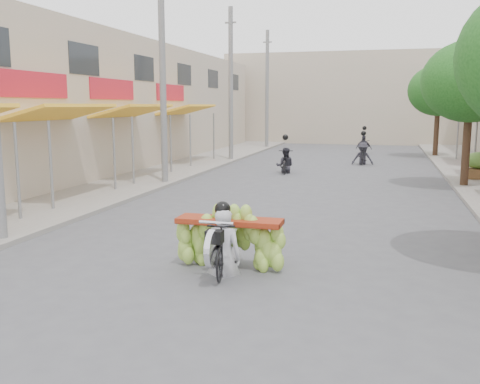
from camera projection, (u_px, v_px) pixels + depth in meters
name	position (u px, v px, depth m)	size (l,w,h in m)	color
ground	(185.00, 322.00, 7.41)	(120.00, 120.00, 0.00)	#4F4F53
sidewalk_left	(158.00, 172.00, 23.49)	(4.00, 60.00, 0.12)	gray
shophouse_row_left	(42.00, 105.00, 23.33)	(9.77, 40.00, 6.00)	#B7A790
far_building	(354.00, 99.00, 43.05)	(20.00, 6.00, 7.00)	#B7A790
utility_pole_mid	(163.00, 76.00, 19.59)	(0.60, 0.24, 8.00)	slate
utility_pole_far	(231.00, 85.00, 28.16)	(0.60, 0.24, 8.00)	slate
utility_pole_back	(267.00, 90.00, 36.73)	(0.60, 0.24, 8.00)	slate
street_tree_mid	(471.00, 82.00, 18.75)	(3.40, 3.40, 5.25)	#3A2719
street_tree_far	(439.00, 91.00, 30.18)	(3.40, 3.40, 5.25)	#3A2719
produce_crate_far	(480.00, 163.00, 20.94)	(1.20, 0.88, 1.16)	brown
banana_motorbike	(226.00, 232.00, 9.55)	(2.20, 1.87, 2.24)	black
pedestrian	(474.00, 154.00, 21.78)	(1.00, 0.82, 1.75)	silver
bg_motorbike_a	(285.00, 157.00, 23.56)	(0.84, 1.78, 1.95)	black
bg_motorbike_b	(363.00, 148.00, 26.85)	(1.06, 1.65, 1.95)	black
bg_motorbike_c	(364.00, 140.00, 33.06)	(1.04, 1.51, 1.95)	black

